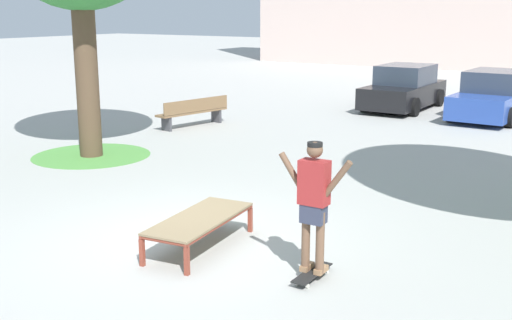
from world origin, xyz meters
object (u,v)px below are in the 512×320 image
car_black (404,89)px  park_bench (193,112)px  skater (314,198)px  skateboard (312,273)px  car_blue (493,97)px  skate_box (200,220)px

car_black → park_bench: bearing=-121.0°
skater → park_bench: size_ratio=0.69×
skateboard → car_black: 14.94m
car_black → skateboard: bearing=-74.5°
skater → car_blue: (-0.93, 13.92, -0.38)m
skateboard → park_bench: size_ratio=0.33×
skater → car_black: (-3.99, 14.38, -0.38)m
skater → car_blue: bearing=93.8°
skate_box → skater: 1.99m
skate_box → park_bench: bearing=128.4°
car_blue → park_bench: 9.34m
skate_box → car_black: size_ratio=0.47×
skate_box → car_blue: 13.85m
car_blue → skateboard: bearing=-86.2°
skateboard → park_bench: (-7.96, 7.77, 0.37)m
skateboard → car_blue: 13.97m
skate_box → skater: size_ratio=1.17×
skater → car_black: 14.93m
car_blue → park_bench: (-7.03, -6.15, -0.24)m
skate_box → car_black: 14.43m
skate_box → car_black: bearing=98.4°
skateboard → car_black: bearing=105.5°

